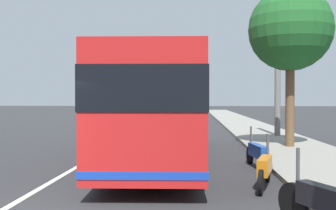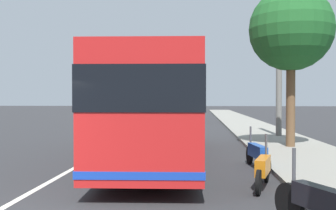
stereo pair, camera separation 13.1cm
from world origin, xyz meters
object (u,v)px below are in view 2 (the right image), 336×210
object	(u,v)px
motorcycle_mid_row	(257,153)
car_ahead_same_lane	(190,114)
motorcycle_far_end	(324,206)
utility_pole	(279,69)
coach_bus	(157,105)
car_oncoming	(138,113)
motorcycle_nearest_curb	(263,169)
roadside_tree_mid_block	(291,30)

from	to	relation	value
motorcycle_mid_row	car_ahead_same_lane	size ratio (longest dim) A/B	0.48
motorcycle_far_end	utility_pole	size ratio (longest dim) A/B	0.28
coach_bus	car_oncoming	world-z (taller)	coach_bus
car_ahead_same_lane	utility_pole	size ratio (longest dim) A/B	0.64
coach_bus	motorcycle_nearest_curb	xyz separation A→B (m)	(-4.16, -2.96, -1.44)
motorcycle_far_end	car_oncoming	world-z (taller)	car_oncoming
utility_pole	coach_bus	bearing A→B (deg)	142.96
coach_bus	motorcycle_far_end	world-z (taller)	coach_bus
motorcycle_nearest_curb	utility_pole	xyz separation A→B (m)	(11.82, -2.81, 3.29)
car_ahead_same_lane	roadside_tree_mid_block	distance (m)	19.89
coach_bus	car_oncoming	size ratio (longest dim) A/B	2.91
car_oncoming	roadside_tree_mid_block	bearing A→B (deg)	23.22
coach_bus	roadside_tree_mid_block	xyz separation A→B (m)	(2.87, -5.26, 3.07)
coach_bus	car_ahead_same_lane	size ratio (longest dim) A/B	2.53
motorcycle_nearest_curb	motorcycle_far_end	bearing A→B (deg)	-157.07
motorcycle_far_end	car_ahead_same_lane	distance (m)	29.32
motorcycle_far_end	roadside_tree_mid_block	distance (m)	11.41
motorcycle_far_end	roadside_tree_mid_block	size ratio (longest dim) A/B	0.32
motorcycle_far_end	car_oncoming	size ratio (longest dim) A/B	0.52
motorcycle_mid_row	roadside_tree_mid_block	distance (m)	6.69
car_ahead_same_lane	motorcycle_mid_row	bearing A→B (deg)	-170.22
utility_pole	motorcycle_nearest_curb	bearing A→B (deg)	166.60
roadside_tree_mid_block	coach_bus	bearing A→B (deg)	118.59
coach_bus	motorcycle_nearest_curb	bearing A→B (deg)	-147.21
motorcycle_nearest_curb	motorcycle_mid_row	distance (m)	2.53
motorcycle_nearest_curb	roadside_tree_mid_block	bearing A→B (deg)	-1.44
coach_bus	utility_pole	bearing A→B (deg)	-39.66
car_ahead_same_lane	utility_pole	distance (m)	15.29
coach_bus	motorcycle_mid_row	xyz separation A→B (m)	(-1.65, -3.21, -1.43)
roadside_tree_mid_block	motorcycle_far_end	bearing A→B (deg)	169.35
coach_bus	roadside_tree_mid_block	size ratio (longest dim) A/B	1.79
motorcycle_mid_row	roadside_tree_mid_block	xyz separation A→B (m)	(4.51, -2.05, 4.50)
car_oncoming	car_ahead_same_lane	world-z (taller)	car_ahead_same_lane
coach_bus	car_ahead_same_lane	xyz separation A→B (m)	(21.75, -0.72, -1.18)
coach_bus	motorcycle_far_end	xyz separation A→B (m)	(-7.45, -3.32, -1.40)
motorcycle_mid_row	roadside_tree_mid_block	bearing A→B (deg)	-32.35
motorcycle_mid_row	car_oncoming	xyz separation A→B (m)	(27.05, 7.88, 0.24)
motorcycle_nearest_curb	coach_bus	bearing A→B (deg)	52.08
car_oncoming	utility_pole	world-z (taller)	utility_pole
motorcycle_far_end	motorcycle_mid_row	xyz separation A→B (m)	(5.80, 0.11, -0.03)
motorcycle_mid_row	car_oncoming	distance (m)	28.17
coach_bus	motorcycle_mid_row	world-z (taller)	coach_bus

